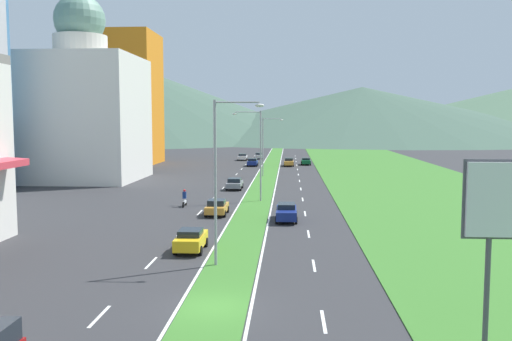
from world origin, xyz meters
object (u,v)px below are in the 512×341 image
(street_lamp_near, at_px, (220,172))
(car_5, at_px, (286,212))
(street_lamp_mid, at_px, (258,150))
(car_7, at_px, (243,157))
(car_3, at_px, (253,162))
(car_6, at_px, (235,184))
(car_4, at_px, (306,161))
(street_lamp_far, at_px, (265,143))
(car_1, at_px, (289,162))
(car_0, at_px, (259,156))
(motorcycle_rider, at_px, (185,199))
(car_2, at_px, (217,207))
(car_8, at_px, (191,240))

(street_lamp_near, distance_m, car_5, 16.55)
(street_lamp_mid, relative_size, car_7, 2.47)
(street_lamp_mid, distance_m, car_5, 12.75)
(car_3, height_order, car_6, car_3)
(street_lamp_near, height_order, car_4, street_lamp_near)
(street_lamp_near, relative_size, street_lamp_far, 1.09)
(street_lamp_near, xyz_separation_m, street_lamp_far, (0.40, 53.21, -0.43))
(car_1, relative_size, car_6, 1.04)
(car_0, distance_m, car_5, 76.48)
(car_7, bearing_deg, street_lamp_mid, -173.54)
(car_4, bearing_deg, car_0, -146.75)
(car_0, relative_size, car_4, 0.95)
(street_lamp_near, bearing_deg, motorcycle_rider, 106.39)
(street_lamp_mid, bearing_deg, car_5, -74.06)
(car_6, relative_size, motorcycle_rider, 2.17)
(street_lamp_near, bearing_deg, street_lamp_far, 89.57)
(street_lamp_near, distance_m, car_7, 87.27)
(car_1, xyz_separation_m, car_4, (3.41, 3.21, -0.06))
(street_lamp_mid, distance_m, car_1, 46.40)
(street_lamp_near, xyz_separation_m, car_4, (7.58, 75.79, -5.09))
(street_lamp_far, bearing_deg, car_3, 99.83)
(car_1, distance_m, car_4, 4.69)
(car_1, bearing_deg, car_2, -7.06)
(car_6, bearing_deg, car_2, -179.33)
(car_5, height_order, motorcycle_rider, motorcycle_rider)
(car_1, xyz_separation_m, car_2, (-6.78, -54.77, -0.04))
(car_0, distance_m, car_8, 87.78)
(car_7, relative_size, car_8, 1.00)
(street_lamp_near, relative_size, car_2, 2.45)
(street_lamp_mid, xyz_separation_m, car_1, (3.43, 46.01, -4.94))
(motorcycle_rider, bearing_deg, street_lamp_mid, -61.15)
(street_lamp_mid, xyz_separation_m, car_2, (-3.36, -8.76, -4.98))
(car_7, bearing_deg, car_1, -144.41)
(car_8, xyz_separation_m, motorcycle_rider, (-4.10, 18.84, -0.04))
(car_2, distance_m, car_7, 69.19)
(car_3, xyz_separation_m, car_8, (0.36, -68.54, 0.01))
(car_5, height_order, car_7, car_5)
(car_8, bearing_deg, street_lamp_near, -145.51)
(car_3, xyz_separation_m, car_4, (10.46, 3.57, -0.05))
(car_2, xyz_separation_m, car_5, (6.58, -2.54, 0.05))
(car_2, bearing_deg, car_1, -7.06)
(car_2, bearing_deg, car_3, 0.28)
(street_lamp_near, relative_size, street_lamp_mid, 1.02)
(car_4, height_order, car_7, car_7)
(car_0, distance_m, car_7, 5.67)
(car_8, bearing_deg, car_2, 0.39)
(car_2, relative_size, car_3, 0.94)
(car_5, distance_m, car_7, 72.35)
(car_2, xyz_separation_m, car_6, (-0.22, 18.89, -0.00))
(street_lamp_near, height_order, street_lamp_far, street_lamp_near)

